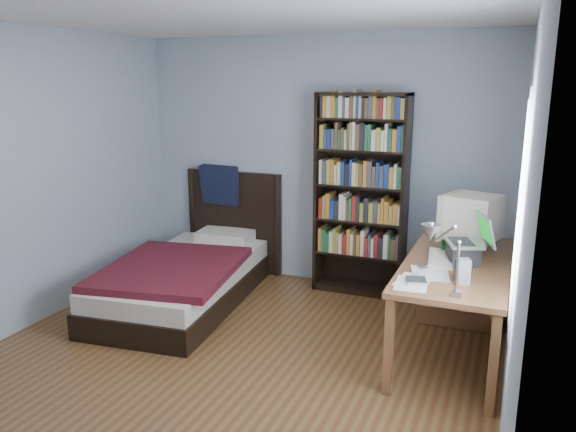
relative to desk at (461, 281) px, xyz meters
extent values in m
plane|color=brown|center=(-1.51, -1.42, -0.42)|extent=(4.20, 4.20, 0.00)
plane|color=white|center=(-1.51, -1.42, 2.08)|extent=(4.20, 4.20, 0.00)
cube|color=#A2AEBE|center=(-1.51, 0.68, 0.83)|extent=(3.80, 0.04, 2.50)
cube|color=#A2AEBE|center=(-3.41, -1.42, 0.83)|extent=(0.04, 4.20, 2.50)
cube|color=#A2AEBE|center=(0.39, -1.42, 0.83)|extent=(0.04, 4.20, 2.50)
cube|color=white|center=(0.38, -1.57, 1.03)|extent=(0.01, 1.14, 1.14)
cube|color=white|center=(0.38, -1.57, 1.03)|extent=(0.01, 1.00, 1.00)
cube|color=brown|center=(0.00, -0.47, 0.29)|extent=(0.75, 1.68, 0.04)
cube|color=brown|center=(-0.33, -1.26, -0.07)|extent=(0.06, 0.06, 0.69)
cube|color=brown|center=(0.32, -1.26, -0.07)|extent=(0.06, 0.06, 0.69)
cube|color=brown|center=(-0.33, 0.32, -0.07)|extent=(0.06, 0.06, 0.69)
cube|color=brown|center=(0.32, 0.32, -0.07)|extent=(0.06, 0.06, 0.69)
cube|color=brown|center=(0.00, 0.15, -0.07)|extent=(0.69, 0.40, 0.68)
cube|color=beige|center=(0.03, -0.07, 0.32)|extent=(0.30, 0.27, 0.03)
cylinder|color=beige|center=(0.03, -0.07, 0.37)|extent=(0.09, 0.09, 0.06)
cube|color=beige|center=(0.06, -0.07, 0.57)|extent=(0.47, 0.46, 0.35)
cube|color=beige|center=(-0.12, -0.07, 0.57)|extent=(0.15, 0.36, 0.37)
cube|color=#3A80D1|center=(-0.14, -0.07, 0.57)|extent=(0.10, 0.27, 0.24)
cube|color=#2D2D30|center=(0.04, -0.47, 0.38)|extent=(0.28, 0.30, 0.14)
cube|color=silver|center=(0.04, -0.47, 0.46)|extent=(0.33, 0.37, 0.02)
cube|color=#2D2D30|center=(0.02, -0.47, 0.47)|extent=(0.22, 0.28, 0.00)
cube|color=silver|center=(0.18, -0.47, 0.58)|extent=(0.17, 0.32, 0.22)
cube|color=#0CBF26|center=(0.17, -0.47, 0.58)|extent=(0.13, 0.26, 0.17)
cube|color=#99999E|center=(0.07, -1.20, 0.33)|extent=(0.06, 0.05, 0.04)
cylinder|color=#99999E|center=(0.07, -1.25, 0.52)|extent=(0.02, 0.13, 0.35)
cylinder|color=#99999E|center=(0.01, -1.45, 0.78)|extent=(0.15, 0.29, 0.18)
cone|color=#99999E|center=(-0.06, -1.59, 0.81)|extent=(0.11, 0.11, 0.09)
cube|color=beige|center=(-0.12, -0.48, 0.33)|extent=(0.22, 0.46, 0.04)
cube|color=#969699|center=(0.08, -0.94, 0.40)|extent=(0.11, 0.11, 0.17)
cylinder|color=#083C19|center=(-0.11, -0.29, 0.37)|extent=(0.07, 0.07, 0.12)
ellipsoid|color=silver|center=(0.00, -0.24, 0.33)|extent=(0.06, 0.11, 0.04)
cube|color=silver|center=(-0.22, -0.73, 0.32)|extent=(0.09, 0.11, 0.02)
cube|color=#969699|center=(-0.24, -0.94, 0.32)|extent=(0.05, 0.09, 0.02)
cube|color=#969699|center=(-0.20, -1.05, 0.32)|extent=(0.16, 0.16, 0.03)
cube|color=black|center=(-1.44, 0.52, 0.55)|extent=(0.03, 0.30, 1.95)
cube|color=black|center=(-0.59, 0.52, 0.55)|extent=(0.03, 0.30, 1.95)
cube|color=black|center=(-1.02, 0.52, 1.51)|extent=(0.88, 0.30, 0.03)
cube|color=black|center=(-1.02, 0.52, -0.39)|extent=(0.88, 0.30, 0.06)
cube|color=black|center=(-1.02, 0.66, 0.55)|extent=(0.88, 0.02, 1.95)
cube|color=olive|center=(-1.02, 0.50, 0.58)|extent=(0.80, 0.22, 1.75)
cube|color=black|center=(-2.47, -0.37, -0.31)|extent=(1.26, 2.20, 0.22)
cube|color=beige|center=(-2.47, -0.37, -0.12)|extent=(1.22, 2.13, 0.16)
cube|color=maroon|center=(-2.44, -0.63, -0.01)|extent=(1.33, 1.54, 0.07)
cube|color=beige|center=(-2.47, 0.43, 0.01)|extent=(0.61, 0.43, 0.12)
cube|color=black|center=(-2.47, 0.64, 0.13)|extent=(1.11, 0.05, 1.10)
cylinder|color=black|center=(-2.99, 0.62, 0.13)|extent=(0.06, 0.06, 1.10)
cylinder|color=black|center=(-1.94, 0.62, 0.13)|extent=(0.06, 0.06, 1.10)
cube|color=black|center=(-2.62, 0.61, 0.53)|extent=(0.46, 0.20, 0.43)
camera|label=1|loc=(0.35, -4.65, 1.63)|focal=35.00mm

